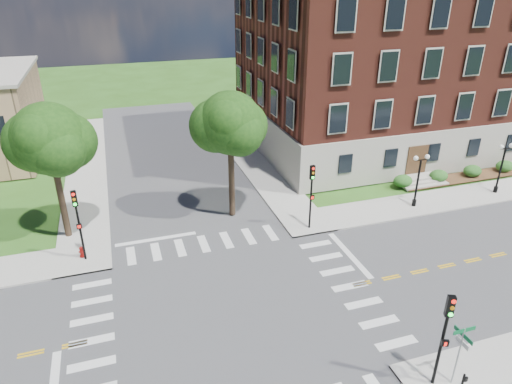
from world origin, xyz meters
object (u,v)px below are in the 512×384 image
object	(u,v)px
traffic_signal_se	(445,330)
traffic_signal_nw	(78,217)
street_sign_pole	(461,345)
fire_hydrant	(82,252)
twin_lamp_west	(418,178)
push_button_post	(463,384)
twin_lamp_east	(502,165)
traffic_signal_ne	(312,189)

from	to	relation	value
traffic_signal_se	traffic_signal_nw	distance (m)	21.14
street_sign_pole	fire_hydrant	distance (m)	22.34
twin_lamp_west	traffic_signal_nw	bearing A→B (deg)	179.88
street_sign_pole	push_button_post	world-z (taller)	street_sign_pole
fire_hydrant	traffic_signal_nw	bearing A→B (deg)	-59.49
traffic_signal_nw	street_sign_pole	distance (m)	21.90
traffic_signal_se	street_sign_pole	xyz separation A→B (m)	(0.82, -0.22, -0.88)
traffic_signal_nw	fire_hydrant	distance (m)	2.75
traffic_signal_se	twin_lamp_west	distance (m)	17.79
traffic_signal_se	twin_lamp_east	xyz separation A→B (m)	(17.51, 15.02, -0.66)
traffic_signal_ne	twin_lamp_east	distance (m)	17.18
traffic_signal_se	push_button_post	bearing A→B (deg)	-52.23
traffic_signal_se	traffic_signal_nw	size ratio (longest dim) A/B	1.00
traffic_signal_nw	push_button_post	world-z (taller)	traffic_signal_nw
twin_lamp_west	twin_lamp_east	xyz separation A→B (m)	(7.95, 0.03, 0.00)
traffic_signal_nw	twin_lamp_east	world-z (taller)	traffic_signal_nw
traffic_signal_ne	fire_hydrant	bearing A→B (deg)	176.10
traffic_signal_nw	fire_hydrant	bearing A→B (deg)	120.51
traffic_signal_se	street_sign_pole	bearing A→B (deg)	-15.25
push_button_post	fire_hydrant	world-z (taller)	push_button_post
traffic_signal_se	twin_lamp_east	bearing A→B (deg)	40.63
twin_lamp_west	street_sign_pole	bearing A→B (deg)	-119.86
traffic_signal_nw	twin_lamp_west	distance (m)	24.43
traffic_signal_ne	twin_lamp_east	size ratio (longest dim) A/B	1.13
traffic_signal_ne	street_sign_pole	distance (m)	14.59
street_sign_pole	fire_hydrant	bearing A→B (deg)	135.50
traffic_signal_ne	fire_hydrant	size ratio (longest dim) A/B	6.40
push_button_post	fire_hydrant	distance (m)	22.66
traffic_signal_nw	push_button_post	distance (m)	22.41
traffic_signal_se	street_sign_pole	size ratio (longest dim) A/B	1.55
traffic_signal_ne	twin_lamp_east	xyz separation A→B (m)	(17.15, 0.69, -0.66)
traffic_signal_ne	street_sign_pole	size ratio (longest dim) A/B	1.55
street_sign_pole	fire_hydrant	xyz separation A→B (m)	(-15.88, 15.60, -1.84)
traffic_signal_ne	push_button_post	distance (m)	15.42
twin_lamp_east	fire_hydrant	bearing A→B (deg)	179.37
traffic_signal_ne	fire_hydrant	world-z (taller)	traffic_signal_ne
traffic_signal_ne	traffic_signal_nw	bearing A→B (deg)	177.31
twin_lamp_west	fire_hydrant	bearing A→B (deg)	179.10
traffic_signal_nw	push_button_post	size ratio (longest dim) A/B	4.00
street_sign_pole	twin_lamp_east	bearing A→B (deg)	42.42
traffic_signal_nw	twin_lamp_east	size ratio (longest dim) A/B	1.13
traffic_signal_nw	street_sign_pole	size ratio (longest dim) A/B	1.55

